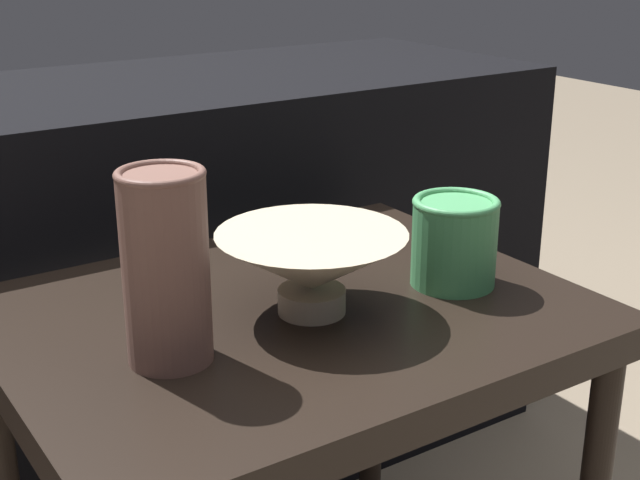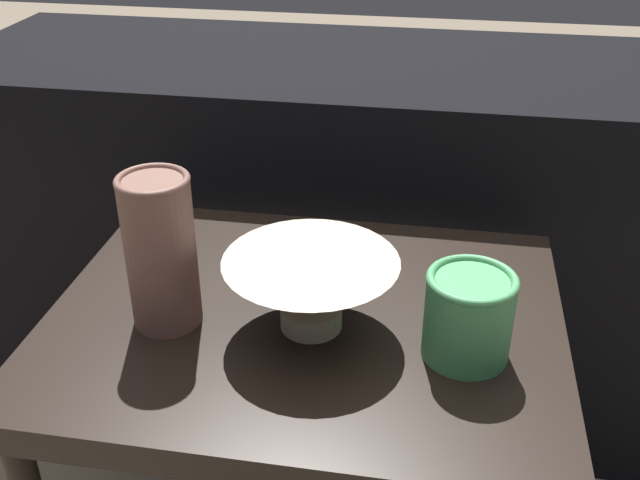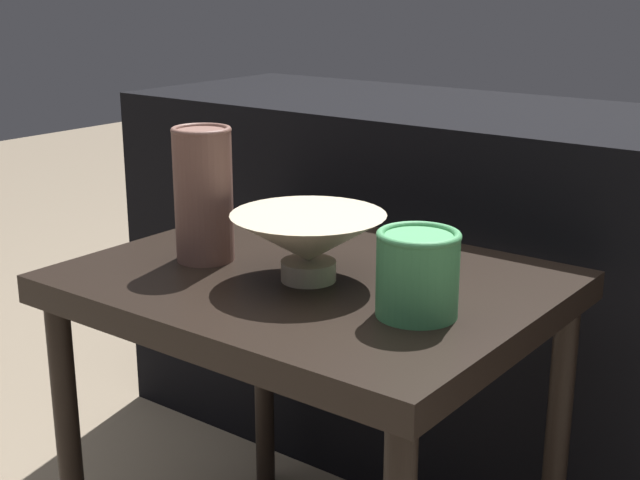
{
  "view_description": "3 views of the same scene",
  "coord_description": "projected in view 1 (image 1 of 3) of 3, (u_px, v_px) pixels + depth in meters",
  "views": [
    {
      "loc": [
        -0.48,
        -0.79,
        0.96
      ],
      "look_at": [
        0.01,
        -0.04,
        0.64
      ],
      "focal_mm": 50.0,
      "sensor_mm": 36.0,
      "label": 1
    },
    {
      "loc": [
        0.15,
        -0.76,
        1.09
      ],
      "look_at": [
        0.02,
        -0.01,
        0.66
      ],
      "focal_mm": 42.0,
      "sensor_mm": 36.0,
      "label": 2
    },
    {
      "loc": [
        0.72,
        -0.93,
        0.94
      ],
      "look_at": [
        0.05,
        -0.05,
        0.61
      ],
      "focal_mm": 50.0,
      "sensor_mm": 36.0,
      "label": 3
    }
  ],
  "objects": [
    {
      "name": "table",
      "position": [
        290.0,
        358.0,
        1.03
      ],
      "size": [
        0.64,
        0.51,
        0.54
      ],
      "color": "black",
      "rests_on": "ground_plane"
    },
    {
      "name": "vase_colorful_right",
      "position": [
        454.0,
        240.0,
        1.05
      ],
      "size": [
        0.1,
        0.1,
        0.11
      ],
      "color": "#47995B",
      "rests_on": "table"
    },
    {
      "name": "bowl",
      "position": [
        312.0,
        264.0,
        0.97
      ],
      "size": [
        0.21,
        0.21,
        0.09
      ],
      "color": "#C1B293",
      "rests_on": "table"
    },
    {
      "name": "vase_textured_left",
      "position": [
        166.0,
        266.0,
        0.85
      ],
      "size": [
        0.09,
        0.09,
        0.2
      ],
      "color": "brown",
      "rests_on": "table"
    },
    {
      "name": "couch_backdrop",
      "position": [
        116.0,
        295.0,
        1.52
      ],
      "size": [
        1.53,
        0.5,
        0.71
      ],
      "color": "black",
      "rests_on": "ground_plane"
    }
  ]
}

